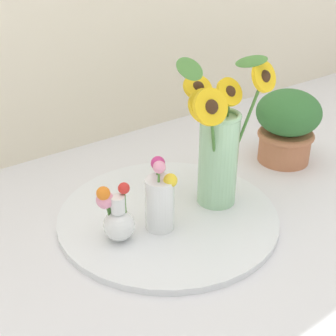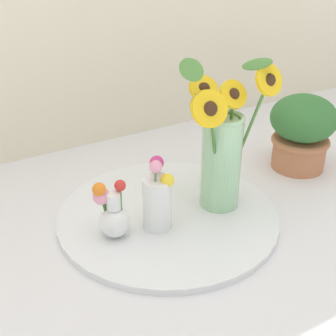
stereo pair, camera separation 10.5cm
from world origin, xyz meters
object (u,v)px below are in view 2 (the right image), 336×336
(serving_tray, at_px, (168,216))
(vase_small_center, at_px, (157,199))
(potted_plant, at_px, (302,130))
(vase_bulb_right, at_px, (112,214))
(mason_jar_sunflowers, at_px, (221,148))

(serving_tray, relative_size, vase_small_center, 3.01)
(vase_small_center, relative_size, potted_plant, 0.81)
(serving_tray, height_order, vase_bulb_right, vase_bulb_right)
(vase_small_center, bearing_deg, serving_tray, 36.02)
(potted_plant, bearing_deg, vase_bulb_right, -174.78)
(serving_tray, bearing_deg, vase_bulb_right, -174.81)
(mason_jar_sunflowers, distance_m, vase_small_center, 0.19)
(serving_tray, distance_m, vase_bulb_right, 0.16)
(vase_bulb_right, bearing_deg, serving_tray, 5.19)
(vase_small_center, bearing_deg, potted_plant, 8.57)
(mason_jar_sunflowers, height_order, vase_small_center, mason_jar_sunflowers)
(mason_jar_sunflowers, xyz_separation_m, vase_bulb_right, (-0.27, 0.01, -0.10))
(vase_small_center, distance_m, potted_plant, 0.51)
(mason_jar_sunflowers, relative_size, vase_small_center, 2.11)
(vase_small_center, relative_size, vase_bulb_right, 1.30)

